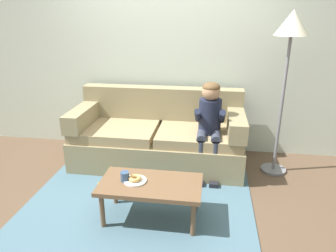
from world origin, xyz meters
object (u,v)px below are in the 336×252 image
Objects in this scene: couch at (158,138)px; donut at (135,178)px; person_child at (210,121)px; floor_lamp at (290,40)px; mug at (125,176)px; coffee_table at (151,187)px; toy_controller at (108,186)px.

donut is at bearing -90.45° from couch.
donut is (-0.01, -1.17, 0.08)m from couch.
donut is at bearing -123.61° from person_child.
donut is at bearing -141.83° from floor_lamp.
floor_lamp is at bearing 36.55° from mug.
toy_controller is at bearing 141.53° from coffee_table.
mug is 0.05× the size of floor_lamp.
couch is 1.89× the size of person_child.
person_child is (0.63, -0.20, 0.33)m from couch.
floor_lamp reaches higher than donut.
mug is at bearing -179.78° from coffee_table.
couch reaches higher than donut.
couch is 1.89m from floor_lamp.
floor_lamp is (1.54, 1.14, 1.13)m from mug.
person_child reaches higher than couch.
coffee_table is 0.25m from mug.
floor_lamp is (1.44, -0.03, 1.22)m from couch.
person_child reaches higher than coffee_table.
coffee_table is 0.81m from toy_controller.
person_child is at bearing 56.39° from donut.
couch is 17.38× the size of donut.
coffee_table is 1.14m from person_child.
toy_controller is (-0.45, -0.71, -0.31)m from couch.
person_child is 1.24m from mug.
floor_lamp is at bearing 11.96° from person_child.
person_child is at bearing 62.76° from coffee_table.
mug is at bearing -83.43° from toy_controller.
donut is 0.06× the size of floor_lamp.
person_child reaches higher than mug.
person_child is 1.19m from donut.
couch is at bearing 96.51° from coffee_table.
donut is 2.17m from floor_lamp.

